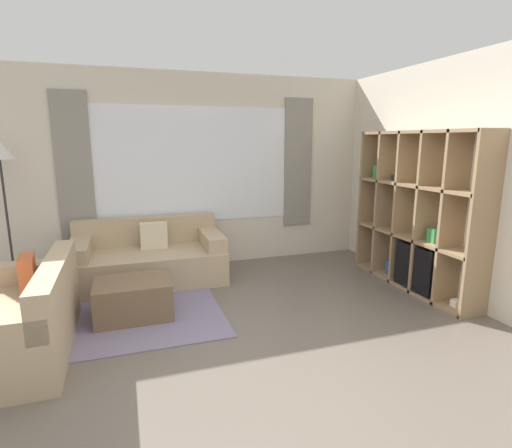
{
  "coord_description": "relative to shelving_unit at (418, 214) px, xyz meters",
  "views": [
    {
      "loc": [
        -0.98,
        -2.55,
        1.79
      ],
      "look_at": [
        0.43,
        1.69,
        0.85
      ],
      "focal_mm": 28.0,
      "sensor_mm": 36.0,
      "label": 1
    }
  ],
  "objects": [
    {
      "name": "wall_back",
      "position": [
        -2.38,
        1.77,
        0.44
      ],
      "size": [
        6.26,
        0.11,
        2.7
      ],
      "color": "beige",
      "rests_on": "ground_plane"
    },
    {
      "name": "ottoman",
      "position": [
        -3.34,
        0.17,
        -0.72
      ],
      "size": [
        0.75,
        0.59,
        0.39
      ],
      "color": "brown",
      "rests_on": "ground_plane"
    },
    {
      "name": "couch_main",
      "position": [
        -3.1,
        1.25,
        -0.63
      ],
      "size": [
        1.85,
        0.97,
        0.78
      ],
      "color": "tan",
      "rests_on": "ground_plane"
    },
    {
      "name": "ground_plane",
      "position": [
        -2.38,
        -1.33,
        -0.92
      ],
      "size": [
        16.0,
        16.0,
        0.0
      ],
      "primitive_type": "plane",
      "color": "#665B51"
    },
    {
      "name": "wall_right",
      "position": [
        0.19,
        0.21,
        0.43
      ],
      "size": [
        0.07,
        4.27,
        2.7
      ],
      "primitive_type": "cube",
      "color": "beige",
      "rests_on": "ground_plane"
    },
    {
      "name": "area_rug",
      "position": [
        -3.53,
        0.23,
        -0.91
      ],
      "size": [
        2.17,
        1.66,
        0.01
      ],
      "primitive_type": "cube",
      "color": "slate",
      "rests_on": "ground_plane"
    },
    {
      "name": "couch_side",
      "position": [
        -4.31,
        -0.24,
        -0.63
      ],
      "size": [
        0.97,
        1.6,
        0.78
      ],
      "rotation": [
        0.0,
        0.0,
        -1.57
      ],
      "color": "tan",
      "rests_on": "ground_plane"
    },
    {
      "name": "shelving_unit",
      "position": [
        0.0,
        0.0,
        0.0
      ],
      "size": [
        0.36,
        1.94,
        1.9
      ],
      "color": "silver",
      "rests_on": "ground_plane"
    }
  ]
}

